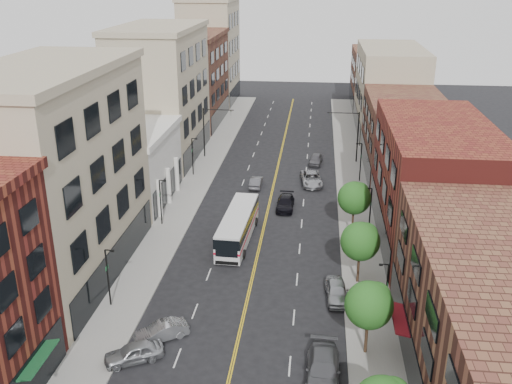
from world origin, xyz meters
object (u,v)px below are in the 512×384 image
(city_bus, at_px, (238,225))
(car_parked_mid, at_px, (323,369))
(car_lane_c, at_px, (316,159))
(car_lane_b, at_px, (311,179))
(car_angle_b, at_px, (161,331))
(car_parked_far, at_px, (337,291))
(car_lane_a, at_px, (285,203))
(car_angle_a, at_px, (134,353))
(car_lane_behind, at_px, (256,182))

(city_bus, xyz_separation_m, car_parked_mid, (8.60, -20.33, -0.90))
(car_parked_mid, distance_m, car_lane_c, 45.73)
(city_bus, xyz_separation_m, car_lane_b, (7.12, 17.10, -0.94))
(car_parked_mid, distance_m, car_lane_b, 37.46)
(city_bus, xyz_separation_m, car_angle_b, (-3.35, -17.12, -1.05))
(car_parked_far, xyz_separation_m, car_lane_a, (-5.43, 18.87, -0.05))
(city_bus, distance_m, car_lane_c, 26.52)
(city_bus, height_order, car_lane_c, city_bus)
(car_angle_a, xyz_separation_m, car_angle_b, (1.26, 2.72, -0.04))
(car_lane_b, distance_m, car_lane_c, 8.31)
(car_lane_a, bearing_deg, car_parked_mid, -80.72)
(car_angle_b, height_order, car_lane_c, car_lane_c)
(car_lane_behind, relative_size, car_lane_b, 0.72)
(car_lane_a, bearing_deg, car_angle_b, -105.60)
(city_bus, distance_m, car_parked_far, 14.07)
(car_angle_a, bearing_deg, car_parked_far, 96.01)
(car_parked_far, bearing_deg, car_parked_mid, -101.04)
(city_bus, bearing_deg, car_lane_a, 66.40)
(car_angle_b, bearing_deg, car_parked_far, 85.16)
(city_bus, relative_size, car_angle_a, 2.80)
(car_parked_mid, bearing_deg, car_lane_behind, 104.22)
(car_lane_a, bearing_deg, car_angle_a, -106.43)
(car_lane_behind, height_order, car_lane_b, car_lane_b)
(car_lane_c, bearing_deg, car_angle_a, -98.30)
(city_bus, bearing_deg, car_lane_b, 69.92)
(car_lane_a, xyz_separation_m, car_lane_b, (2.83, 8.36, 0.08))
(car_angle_a, bearing_deg, car_lane_c, 136.78)
(car_lane_b, bearing_deg, car_lane_c, 79.72)
(car_parked_far, xyz_separation_m, car_lane_b, (-2.60, 27.23, 0.03))
(car_lane_c, bearing_deg, car_lane_b, -86.41)
(car_parked_mid, xyz_separation_m, car_parked_far, (1.13, 10.20, -0.07))
(car_parked_far, bearing_deg, city_bus, 129.10)
(city_bus, height_order, car_parked_far, city_bus)
(car_angle_a, height_order, car_lane_b, car_lane_b)
(car_parked_mid, xyz_separation_m, car_lane_c, (-1.01, 45.72, -0.11))
(car_angle_a, xyz_separation_m, car_parked_mid, (13.20, -0.48, 0.11))
(car_parked_mid, height_order, car_lane_b, car_parked_mid)
(car_lane_b, bearing_deg, car_parked_far, -91.64)
(car_lane_behind, distance_m, car_lane_b, 7.16)
(car_angle_b, bearing_deg, city_bus, 135.94)
(city_bus, bearing_deg, car_angle_b, -98.51)
(city_bus, xyz_separation_m, car_lane_c, (7.59, 25.40, -1.01))
(city_bus, relative_size, car_lane_b, 2.08)
(city_bus, xyz_separation_m, car_lane_a, (4.29, 8.74, -1.02))
(car_angle_b, relative_size, car_lane_a, 0.85)
(car_parked_mid, relative_size, car_lane_behind, 1.41)
(car_angle_b, bearing_deg, car_lane_a, 130.55)
(car_angle_b, distance_m, car_lane_b, 35.79)
(car_angle_b, relative_size, car_parked_mid, 0.72)
(car_angle_b, relative_size, car_parked_far, 0.92)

